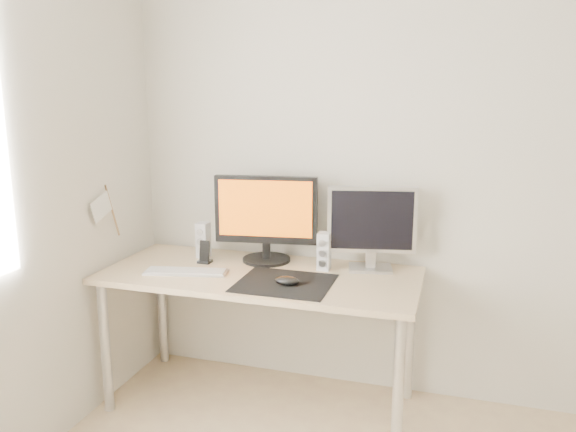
{
  "coord_description": "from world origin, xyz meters",
  "views": [
    {
      "loc": [
        -0.0,
        -1.18,
        1.61
      ],
      "look_at": [
        -0.81,
        1.49,
        1.01
      ],
      "focal_mm": 35.0,
      "sensor_mm": 36.0,
      "label": 1
    }
  ],
  "objects_px": {
    "second_monitor": "(372,224)",
    "speaker_right": "(324,251)",
    "mouse": "(287,281)",
    "keyboard": "(186,272)",
    "desk": "(260,287)",
    "main_monitor": "(266,216)",
    "phone_dock": "(205,256)",
    "speaker_left": "(203,240)"
  },
  "relations": [
    {
      "from": "second_monitor",
      "to": "speaker_right",
      "type": "distance_m",
      "value": 0.28
    },
    {
      "from": "mouse",
      "to": "second_monitor",
      "type": "height_order",
      "value": "second_monitor"
    },
    {
      "from": "second_monitor",
      "to": "keyboard",
      "type": "xyz_separation_m",
      "value": [
        -0.89,
        -0.33,
        -0.23
      ]
    },
    {
      "from": "speaker_right",
      "to": "keyboard",
      "type": "height_order",
      "value": "speaker_right"
    },
    {
      "from": "desk",
      "to": "keyboard",
      "type": "distance_m",
      "value": 0.38
    },
    {
      "from": "main_monitor",
      "to": "phone_dock",
      "type": "height_order",
      "value": "main_monitor"
    },
    {
      "from": "mouse",
      "to": "keyboard",
      "type": "xyz_separation_m",
      "value": [
        -0.55,
        0.04,
        -0.02
      ]
    },
    {
      "from": "mouse",
      "to": "speaker_left",
      "type": "xyz_separation_m",
      "value": [
        -0.58,
        0.32,
        0.07
      ]
    },
    {
      "from": "speaker_left",
      "to": "phone_dock",
      "type": "distance_m",
      "value": 0.13
    },
    {
      "from": "mouse",
      "to": "keyboard",
      "type": "distance_m",
      "value": 0.55
    },
    {
      "from": "second_monitor",
      "to": "keyboard",
      "type": "relative_size",
      "value": 1.03
    },
    {
      "from": "speaker_right",
      "to": "main_monitor",
      "type": "bearing_deg",
      "value": 170.94
    },
    {
      "from": "main_monitor",
      "to": "speaker_left",
      "type": "xyz_separation_m",
      "value": [
        -0.36,
        -0.02,
        -0.16
      ]
    },
    {
      "from": "second_monitor",
      "to": "phone_dock",
      "type": "relative_size",
      "value": 3.65
    },
    {
      "from": "speaker_right",
      "to": "speaker_left",
      "type": "bearing_deg",
      "value": 177.54
    },
    {
      "from": "mouse",
      "to": "desk",
      "type": "height_order",
      "value": "mouse"
    },
    {
      "from": "speaker_left",
      "to": "phone_dock",
      "type": "bearing_deg",
      "value": -61.49
    },
    {
      "from": "speaker_left",
      "to": "keyboard",
      "type": "bearing_deg",
      "value": -82.35
    },
    {
      "from": "second_monitor",
      "to": "mouse",
      "type": "bearing_deg",
      "value": -132.99
    },
    {
      "from": "desk",
      "to": "speaker_left",
      "type": "height_order",
      "value": "speaker_left"
    },
    {
      "from": "main_monitor",
      "to": "second_monitor",
      "type": "bearing_deg",
      "value": 1.68
    },
    {
      "from": "second_monitor",
      "to": "desk",
      "type": "bearing_deg",
      "value": -158.03
    },
    {
      "from": "desk",
      "to": "speaker_left",
      "type": "distance_m",
      "value": 0.47
    },
    {
      "from": "second_monitor",
      "to": "speaker_left",
      "type": "distance_m",
      "value": 0.94
    },
    {
      "from": "desk",
      "to": "main_monitor",
      "type": "height_order",
      "value": "main_monitor"
    },
    {
      "from": "desk",
      "to": "main_monitor",
      "type": "distance_m",
      "value": 0.39
    },
    {
      "from": "mouse",
      "to": "desk",
      "type": "xyz_separation_m",
      "value": [
        -0.19,
        0.15,
        -0.1
      ]
    },
    {
      "from": "speaker_right",
      "to": "phone_dock",
      "type": "height_order",
      "value": "speaker_right"
    },
    {
      "from": "keyboard",
      "to": "speaker_left",
      "type": "bearing_deg",
      "value": 97.65
    },
    {
      "from": "desk",
      "to": "main_monitor",
      "type": "relative_size",
      "value": 2.9
    },
    {
      "from": "phone_dock",
      "to": "desk",
      "type": "bearing_deg",
      "value": -12.46
    },
    {
      "from": "mouse",
      "to": "phone_dock",
      "type": "height_order",
      "value": "phone_dock"
    },
    {
      "from": "desk",
      "to": "second_monitor",
      "type": "xyz_separation_m",
      "value": [
        0.53,
        0.21,
        0.32
      ]
    },
    {
      "from": "mouse",
      "to": "second_monitor",
      "type": "bearing_deg",
      "value": 47.01
    },
    {
      "from": "phone_dock",
      "to": "second_monitor",
      "type": "bearing_deg",
      "value": 8.98
    },
    {
      "from": "desk",
      "to": "phone_dock",
      "type": "xyz_separation_m",
      "value": [
        -0.34,
        0.08,
        0.12
      ]
    },
    {
      "from": "mouse",
      "to": "speaker_right",
      "type": "bearing_deg",
      "value": 69.64
    },
    {
      "from": "mouse",
      "to": "speaker_right",
      "type": "relative_size",
      "value": 0.61
    },
    {
      "from": "mouse",
      "to": "phone_dock",
      "type": "distance_m",
      "value": 0.58
    },
    {
      "from": "speaker_right",
      "to": "mouse",
      "type": "bearing_deg",
      "value": -110.36
    },
    {
      "from": "speaker_right",
      "to": "second_monitor",
      "type": "bearing_deg",
      "value": 16.82
    },
    {
      "from": "phone_dock",
      "to": "main_monitor",
      "type": "bearing_deg",
      "value": 21.46
    }
  ]
}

